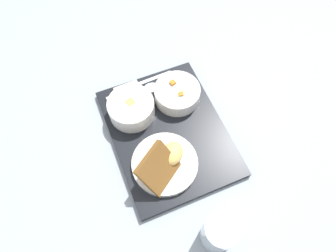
# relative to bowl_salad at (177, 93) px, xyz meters

# --- Properties ---
(ground_plane) EXTENTS (4.00, 4.00, 0.00)m
(ground_plane) POSITION_rel_bowl_salad_xyz_m (0.08, -0.08, -0.05)
(ground_plane) COLOR #99A3AD
(serving_tray) EXTENTS (0.45, 0.37, 0.02)m
(serving_tray) POSITION_rel_bowl_salad_xyz_m (0.08, -0.08, -0.04)
(serving_tray) COLOR black
(serving_tray) RESTS_ON ground_plane
(bowl_salad) EXTENTS (0.14, 0.14, 0.05)m
(bowl_salad) POSITION_rel_bowl_salad_xyz_m (0.00, 0.00, 0.00)
(bowl_salad) COLOR white
(bowl_salad) RESTS_ON serving_tray
(bowl_soup) EXTENTS (0.13, 0.13, 0.06)m
(bowl_soup) POSITION_rel_bowl_salad_xyz_m (-0.02, -0.14, 0.01)
(bowl_soup) COLOR white
(bowl_soup) RESTS_ON serving_tray
(plate_main) EXTENTS (0.18, 0.18, 0.09)m
(plate_main) POSITION_rel_bowl_salad_xyz_m (0.17, -0.14, -0.00)
(plate_main) COLOR white
(plate_main) RESTS_ON serving_tray
(knife) EXTENTS (0.03, 0.19, 0.02)m
(knife) POSITION_rel_bowl_salad_xyz_m (-0.10, -0.10, -0.02)
(knife) COLOR silver
(knife) RESTS_ON serving_tray
(spoon) EXTENTS (0.06, 0.17, 0.01)m
(spoon) POSITION_rel_bowl_salad_xyz_m (-0.08, -0.08, -0.02)
(spoon) COLOR silver
(spoon) RESTS_ON serving_tray
(glass_water) EXTENTS (0.08, 0.08, 0.11)m
(glass_water) POSITION_rel_bowl_salad_xyz_m (0.39, -0.12, 0.00)
(glass_water) COLOR silver
(glass_water) RESTS_ON ground_plane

